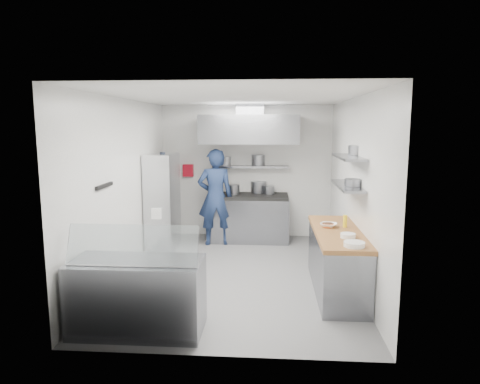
# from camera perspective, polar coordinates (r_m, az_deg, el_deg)

# --- Properties ---
(floor) EXTENTS (5.00, 5.00, 0.00)m
(floor) POSITION_cam_1_polar(r_m,az_deg,el_deg) (7.03, -0.35, -10.88)
(floor) COLOR #535355
(floor) RESTS_ON ground
(ceiling) EXTENTS (5.00, 5.00, 0.00)m
(ceiling) POSITION_cam_1_polar(r_m,az_deg,el_deg) (6.63, -0.38, 12.53)
(ceiling) COLOR silver
(ceiling) RESTS_ON wall_back
(wall_back) EXTENTS (3.60, 2.80, 0.02)m
(wall_back) POSITION_cam_1_polar(r_m,az_deg,el_deg) (9.17, 0.84, 2.75)
(wall_back) COLOR white
(wall_back) RESTS_ON floor
(wall_front) EXTENTS (3.60, 2.80, 0.02)m
(wall_front) POSITION_cam_1_polar(r_m,az_deg,el_deg) (4.25, -2.98, -4.42)
(wall_front) COLOR white
(wall_front) RESTS_ON floor
(wall_left) EXTENTS (2.80, 5.00, 0.02)m
(wall_left) POSITION_cam_1_polar(r_m,az_deg,el_deg) (7.06, -15.09, 0.62)
(wall_left) COLOR white
(wall_left) RESTS_ON floor
(wall_right) EXTENTS (2.80, 5.00, 0.02)m
(wall_right) POSITION_cam_1_polar(r_m,az_deg,el_deg) (6.80, 14.95, 0.31)
(wall_right) COLOR white
(wall_right) RESTS_ON floor
(gas_range) EXTENTS (1.60, 0.80, 0.90)m
(gas_range) POSITION_cam_1_polar(r_m,az_deg,el_deg) (8.92, 1.33, -3.61)
(gas_range) COLOR gray
(gas_range) RESTS_ON floor
(cooktop) EXTENTS (1.57, 0.78, 0.06)m
(cooktop) POSITION_cam_1_polar(r_m,az_deg,el_deg) (8.83, 1.34, -0.57)
(cooktop) COLOR black
(cooktop) RESTS_ON gas_range
(stock_pot_left) EXTENTS (0.25, 0.25, 0.20)m
(stock_pot_left) POSITION_cam_1_polar(r_m,az_deg,el_deg) (8.88, -0.87, 0.34)
(stock_pot_left) COLOR slate
(stock_pot_left) RESTS_ON cooktop
(stock_pot_mid) EXTENTS (0.34, 0.34, 0.24)m
(stock_pot_mid) POSITION_cam_1_polar(r_m,az_deg,el_deg) (9.13, 2.48, 0.69)
(stock_pot_mid) COLOR slate
(stock_pot_mid) RESTS_ON cooktop
(stock_pot_right) EXTENTS (0.23, 0.23, 0.16)m
(stock_pot_right) POSITION_cam_1_polar(r_m,az_deg,el_deg) (8.96, 3.90, 0.27)
(stock_pot_right) COLOR slate
(stock_pot_right) RESTS_ON cooktop
(over_range_shelf) EXTENTS (1.60, 0.30, 0.04)m
(over_range_shelf) POSITION_cam_1_polar(r_m,az_deg,el_deg) (8.99, 1.43, 3.40)
(over_range_shelf) COLOR gray
(over_range_shelf) RESTS_ON wall_back
(shelf_pot_a) EXTENTS (0.27, 0.27, 0.18)m
(shelf_pot_a) POSITION_cam_1_polar(r_m,az_deg,el_deg) (9.26, -1.82, 4.24)
(shelf_pot_a) COLOR slate
(shelf_pot_a) RESTS_ON over_range_shelf
(shelf_pot_b) EXTENTS (0.28, 0.28, 0.22)m
(shelf_pot_b) POSITION_cam_1_polar(r_m,az_deg,el_deg) (9.11, 2.44, 4.29)
(shelf_pot_b) COLOR slate
(shelf_pot_b) RESTS_ON over_range_shelf
(extractor_hood) EXTENTS (1.90, 1.15, 0.55)m
(extractor_hood) POSITION_cam_1_polar(r_m,az_deg,el_deg) (8.54, 1.32, 8.35)
(extractor_hood) COLOR gray
(extractor_hood) RESTS_ON wall_back
(hood_duct) EXTENTS (0.55, 0.55, 0.24)m
(hood_duct) POSITION_cam_1_polar(r_m,az_deg,el_deg) (8.77, 1.40, 10.85)
(hood_duct) COLOR slate
(hood_duct) RESTS_ON extractor_hood
(red_firebox) EXTENTS (0.22, 0.10, 0.26)m
(red_firebox) POSITION_cam_1_polar(r_m,az_deg,el_deg) (9.26, -6.93, 2.87)
(red_firebox) COLOR #AC0D1E
(red_firebox) RESTS_ON wall_back
(chef) EXTENTS (0.78, 0.60, 1.93)m
(chef) POSITION_cam_1_polar(r_m,az_deg,el_deg) (8.52, -3.30, -0.70)
(chef) COLOR #19274B
(chef) RESTS_ON floor
(wire_rack) EXTENTS (0.50, 0.90, 1.85)m
(wire_rack) POSITION_cam_1_polar(r_m,az_deg,el_deg) (8.28, -10.27, -1.37)
(wire_rack) COLOR silver
(wire_rack) RESTS_ON floor
(rack_bin_a) EXTENTS (0.17, 0.21, 0.19)m
(rack_bin_a) POSITION_cam_1_polar(r_m,az_deg,el_deg) (7.93, -10.95, -2.76)
(rack_bin_a) COLOR white
(rack_bin_a) RESTS_ON wire_rack
(rack_bin_b) EXTENTS (0.12, 0.16, 0.14)m
(rack_bin_b) POSITION_cam_1_polar(r_m,az_deg,el_deg) (8.32, -10.18, 1.29)
(rack_bin_b) COLOR yellow
(rack_bin_b) RESTS_ON wire_rack
(rack_jar) EXTENTS (0.10, 0.10, 0.18)m
(rack_jar) POSITION_cam_1_polar(r_m,az_deg,el_deg) (8.06, -10.29, 4.62)
(rack_jar) COLOR black
(rack_jar) RESTS_ON wire_rack
(knife_strip) EXTENTS (0.04, 0.55, 0.05)m
(knife_strip) POSITION_cam_1_polar(r_m,az_deg,el_deg) (6.20, -17.63, 0.79)
(knife_strip) COLOR black
(knife_strip) RESTS_ON wall_left
(prep_counter_base) EXTENTS (0.62, 2.00, 0.84)m
(prep_counter_base) POSITION_cam_1_polar(r_m,az_deg,el_deg) (6.38, 12.75, -9.20)
(prep_counter_base) COLOR gray
(prep_counter_base) RESTS_ON floor
(prep_counter_top) EXTENTS (0.65, 2.04, 0.06)m
(prep_counter_top) POSITION_cam_1_polar(r_m,az_deg,el_deg) (6.26, 12.89, -5.28)
(prep_counter_top) COLOR brown
(prep_counter_top) RESTS_ON prep_counter_base
(plate_stack_a) EXTENTS (0.26, 0.26, 0.06)m
(plate_stack_a) POSITION_cam_1_polar(r_m,az_deg,el_deg) (5.48, 14.99, -6.75)
(plate_stack_a) COLOR white
(plate_stack_a) RESTS_ON prep_counter_top
(plate_stack_b) EXTENTS (0.20, 0.20, 0.06)m
(plate_stack_b) POSITION_cam_1_polar(r_m,az_deg,el_deg) (5.87, 14.21, -5.67)
(plate_stack_b) COLOR white
(plate_stack_b) RESTS_ON prep_counter_top
(copper_pan) EXTENTS (0.17, 0.17, 0.06)m
(copper_pan) POSITION_cam_1_polar(r_m,az_deg,el_deg) (6.41, 11.66, -4.36)
(copper_pan) COLOR #D06D3A
(copper_pan) RESTS_ON prep_counter_top
(squeeze_bottle) EXTENTS (0.06, 0.06, 0.18)m
(squeeze_bottle) POSITION_cam_1_polar(r_m,az_deg,el_deg) (6.45, 13.84, -3.79)
(squeeze_bottle) COLOR yellow
(squeeze_bottle) RESTS_ON prep_counter_top
(mixing_bowl) EXTENTS (0.30, 0.30, 0.06)m
(mixing_bowl) POSITION_cam_1_polar(r_m,az_deg,el_deg) (6.42, 11.71, -4.34)
(mixing_bowl) COLOR white
(mixing_bowl) RESTS_ON prep_counter_top
(wall_shelf_lower) EXTENTS (0.30, 1.30, 0.04)m
(wall_shelf_lower) POSITION_cam_1_polar(r_m,az_deg,el_deg) (6.46, 14.08, 0.81)
(wall_shelf_lower) COLOR gray
(wall_shelf_lower) RESTS_ON wall_right
(wall_shelf_upper) EXTENTS (0.30, 1.30, 0.04)m
(wall_shelf_upper) POSITION_cam_1_polar(r_m,az_deg,el_deg) (6.42, 14.23, 4.52)
(wall_shelf_upper) COLOR gray
(wall_shelf_upper) RESTS_ON wall_right
(shelf_pot_c) EXTENTS (0.24, 0.24, 0.10)m
(shelf_pot_c) POSITION_cam_1_polar(r_m,az_deg,el_deg) (6.31, 14.84, 1.24)
(shelf_pot_c) COLOR slate
(shelf_pot_c) RESTS_ON wall_shelf_lower
(shelf_pot_d) EXTENTS (0.28, 0.28, 0.14)m
(shelf_pot_d) POSITION_cam_1_polar(r_m,az_deg,el_deg) (6.66, 15.44, 5.40)
(shelf_pot_d) COLOR slate
(shelf_pot_d) RESTS_ON wall_shelf_upper
(display_case) EXTENTS (1.50, 0.70, 0.85)m
(display_case) POSITION_cam_1_polar(r_m,az_deg,el_deg) (5.22, -13.46, -13.33)
(display_case) COLOR gray
(display_case) RESTS_ON floor
(display_glass) EXTENTS (1.47, 0.19, 0.42)m
(display_glass) POSITION_cam_1_polar(r_m,az_deg,el_deg) (4.91, -14.15, -6.84)
(display_glass) COLOR silver
(display_glass) RESTS_ON display_case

